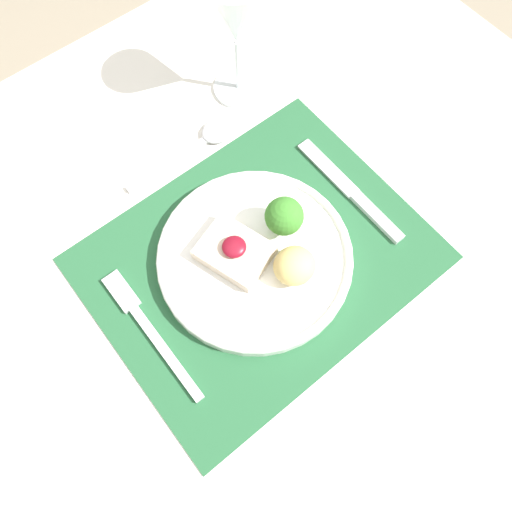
{
  "coord_description": "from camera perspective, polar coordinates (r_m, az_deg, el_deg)",
  "views": [
    {
      "loc": [
        -0.16,
        -0.2,
        1.35
      ],
      "look_at": [
        -0.01,
        -0.0,
        0.76
      ],
      "focal_mm": 35.0,
      "sensor_mm": 36.0,
      "label": 1
    }
  ],
  "objects": [
    {
      "name": "wine_glass_near",
      "position": [
        0.72,
        -2.36,
        25.71
      ],
      "size": [
        0.09,
        0.09,
        0.19
      ],
      "color": "white",
      "rests_on": "dining_table"
    },
    {
      "name": "ground_plane",
      "position": [
        1.37,
        0.13,
        -12.08
      ],
      "size": [
        8.0,
        8.0,
        0.0
      ],
      "primitive_type": "plane",
      "color": "gray"
    },
    {
      "name": "knife",
      "position": [
        0.71,
        11.38,
        6.71
      ],
      "size": [
        0.02,
        0.2,
        0.01
      ],
      "rotation": [
        0.0,
        0.0,
        0.0
      ],
      "color": "silver",
      "rests_on": "placemat"
    },
    {
      "name": "spoon",
      "position": [
        0.76,
        -5.69,
        13.23
      ],
      "size": [
        0.19,
        0.04,
        0.01
      ],
      "rotation": [
        0.0,
        0.0,
        0.03
      ],
      "color": "silver",
      "rests_on": "dining_table"
    },
    {
      "name": "dinner_plate",
      "position": [
        0.65,
        0.27,
        -0.01
      ],
      "size": [
        0.26,
        0.26,
        0.08
      ],
      "color": "white",
      "rests_on": "placemat"
    },
    {
      "name": "dining_table",
      "position": [
        0.76,
        0.22,
        -3.23
      ],
      "size": [
        1.13,
        0.97,
        0.73
      ],
      "color": "white",
      "rests_on": "ground_plane"
    },
    {
      "name": "fork",
      "position": [
        0.64,
        -12.47,
        -7.7
      ],
      "size": [
        0.02,
        0.2,
        0.01
      ],
      "rotation": [
        0.0,
        0.0,
        -0.02
      ],
      "color": "silver",
      "rests_on": "placemat"
    },
    {
      "name": "placemat",
      "position": [
        0.66,
        0.25,
        -0.28
      ],
      "size": [
        0.43,
        0.34,
        0.0
      ],
      "primitive_type": "cube",
      "color": "#235633",
      "rests_on": "dining_table"
    }
  ]
}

